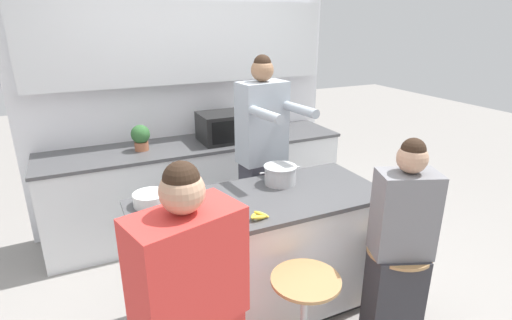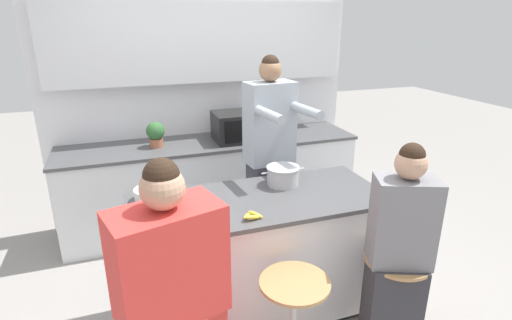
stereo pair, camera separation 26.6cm
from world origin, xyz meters
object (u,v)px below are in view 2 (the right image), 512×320
(microwave, at_px, (238,126))
(potted_plant, at_px, (156,133))
(kitchen_island, at_px, (259,256))
(bar_stool_rightmost, at_px, (393,297))
(banana_bunch, at_px, (252,216))
(person_cooking, at_px, (270,168))
(fruit_bowl, at_px, (151,194))
(person_seated_near, at_px, (397,263))
(cooking_pot, at_px, (283,176))
(person_wrapped_blanket, at_px, (172,306))
(coffee_cup_far, at_px, (214,216))
(coffee_cup_near, at_px, (189,203))

(microwave, xyz_separation_m, potted_plant, (-0.80, 0.04, -0.01))
(kitchen_island, xyz_separation_m, bar_stool_rightmost, (0.69, -0.60, -0.08))
(banana_bunch, height_order, microwave, microwave)
(person_cooking, relative_size, fruit_bowl, 8.10)
(kitchen_island, bearing_deg, banana_bunch, -118.77)
(kitchen_island, relative_size, person_seated_near, 1.22)
(person_seated_near, distance_m, cooking_pot, 0.96)
(person_cooking, xyz_separation_m, person_seated_near, (0.38, -1.18, -0.25))
(person_wrapped_blanket, bearing_deg, person_cooking, 35.21)
(person_cooking, height_order, cooking_pot, person_cooking)
(bar_stool_rightmost, xyz_separation_m, coffee_cup_far, (-1.06, 0.37, 0.57))
(microwave, bearing_deg, fruit_bowl, -129.31)
(kitchen_island, bearing_deg, fruit_bowl, 162.43)
(person_seated_near, distance_m, coffee_cup_near, 1.33)
(kitchen_island, relative_size, cooking_pot, 5.27)
(bar_stool_rightmost, bearing_deg, microwave, 101.97)
(coffee_cup_far, distance_m, microwave, 1.74)
(bar_stool_rightmost, distance_m, coffee_cup_near, 1.43)
(cooking_pot, bearing_deg, coffee_cup_far, -146.72)
(potted_plant, bearing_deg, bar_stool_rightmost, -58.91)
(coffee_cup_near, height_order, coffee_cup_far, same)
(person_cooking, distance_m, banana_bunch, 0.92)
(person_seated_near, relative_size, coffee_cup_far, 13.60)
(person_seated_near, bearing_deg, coffee_cup_far, -178.88)
(banana_bunch, bearing_deg, potted_plant, 103.05)
(bar_stool_rightmost, distance_m, person_seated_near, 0.27)
(bar_stool_rightmost, relative_size, person_cooking, 0.37)
(cooking_pot, bearing_deg, bar_stool_rightmost, -59.62)
(coffee_cup_far, bearing_deg, coffee_cup_near, 114.07)
(banana_bunch, bearing_deg, person_cooking, 62.42)
(potted_plant, bearing_deg, fruit_bowl, -97.39)
(banana_bunch, distance_m, potted_plant, 1.73)
(cooking_pot, height_order, coffee_cup_far, cooking_pot)
(person_cooking, bearing_deg, fruit_bowl, -167.24)
(kitchen_island, distance_m, fruit_bowl, 0.87)
(fruit_bowl, bearing_deg, microwave, 50.69)
(person_wrapped_blanket, bearing_deg, banana_bunch, 18.43)
(cooking_pot, bearing_deg, person_cooking, 83.22)
(kitchen_island, height_order, microwave, microwave)
(cooking_pot, distance_m, microwave, 1.22)
(person_cooking, distance_m, person_wrapped_blanket, 1.54)
(person_seated_near, bearing_deg, cooking_pot, 140.26)
(person_cooking, relative_size, potted_plant, 7.53)
(person_cooking, distance_m, coffee_cup_far, 1.03)
(bar_stool_rightmost, bearing_deg, kitchen_island, 139.05)
(person_cooking, relative_size, banana_bunch, 12.83)
(fruit_bowl, bearing_deg, coffee_cup_near, -44.95)
(person_wrapped_blanket, xyz_separation_m, coffee_cup_near, (0.21, 0.62, 0.25))
(coffee_cup_near, xyz_separation_m, banana_bunch, (0.33, -0.26, -0.02))
(person_wrapped_blanket, height_order, coffee_cup_far, person_wrapped_blanket)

